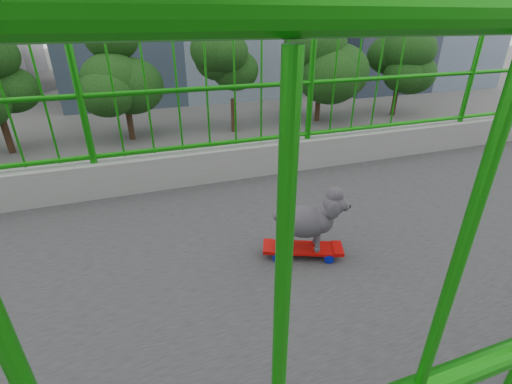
{
  "coord_description": "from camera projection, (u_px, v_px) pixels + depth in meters",
  "views": [
    {
      "loc": [
        1.66,
        4.38,
        8.39
      ],
      "look_at": [
        -1.06,
        5.33,
        6.96
      ],
      "focal_mm": 24.67,
      "sensor_mm": 36.0,
      "label": 1
    }
  ],
  "objects": [
    {
      "name": "road",
      "position": [
        44.0,
        239.0,
        14.83
      ],
      "size": [
        18.0,
        90.0,
        0.02
      ],
      "primitive_type": "cube",
      "color": "black",
      "rests_on": "ground"
    },
    {
      "name": "street_trees",
      "position": [
        77.0,
        78.0,
        24.07
      ],
      "size": [
        5.3,
        60.4,
        7.26
      ],
      "color": "black",
      "rests_on": "ground"
    },
    {
      "name": "skateboard",
      "position": [
        303.0,
        249.0,
        2.27
      ],
      "size": [
        0.33,
        0.53,
        0.07
      ],
      "rotation": [
        0.0,
        0.0,
        -0.39
      ],
      "color": "#C10906",
      "rests_on": "footbridge"
    },
    {
      "name": "poodle",
      "position": [
        309.0,
        219.0,
        2.17
      ],
      "size": [
        0.3,
        0.44,
        0.39
      ],
      "rotation": [
        0.0,
        0.0,
        -0.39
      ],
      "color": "#2A272C",
      "rests_on": "skateboard"
    },
    {
      "name": "car_1",
      "position": [
        374.0,
        213.0,
        15.31
      ],
      "size": [
        1.62,
        4.65,
        1.53
      ],
      "primitive_type": "imported",
      "color": "black",
      "rests_on": "ground"
    },
    {
      "name": "car_2",
      "position": [
        237.0,
        200.0,
        16.47
      ],
      "size": [
        2.41,
        5.23,
        1.45
      ],
      "primitive_type": "imported",
      "rotation": [
        0.0,
        0.0,
        3.14
      ],
      "color": "#A1A1A6",
      "rests_on": "ground"
    },
    {
      "name": "car_3",
      "position": [
        210.0,
        175.0,
        18.99
      ],
      "size": [
        2.19,
        5.39,
        1.56
      ],
      "primitive_type": "imported",
      "rotation": [
        0.0,
        0.0,
        3.14
      ],
      "color": "black",
      "rests_on": "ground"
    }
  ]
}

